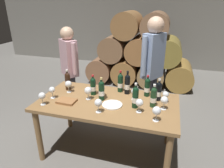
# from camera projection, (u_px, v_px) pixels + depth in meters

# --- Properties ---
(ground_plane) EXTENTS (14.00, 14.00, 0.00)m
(ground_plane) POSITION_uv_depth(u_px,v_px,m) (108.00, 150.00, 2.76)
(ground_plane) COLOR #66635E
(cellar_back_wall) EXTENTS (10.00, 0.24, 2.80)m
(cellar_back_wall) POSITION_uv_depth(u_px,v_px,m) (150.00, 19.00, 5.94)
(cellar_back_wall) COLOR slate
(cellar_back_wall) RESTS_ON ground_plane
(barrel_stack) EXTENTS (2.49, 0.90, 1.69)m
(barrel_stack) POSITION_uv_depth(u_px,v_px,m) (140.00, 54.00, 4.78)
(barrel_stack) COLOR brown
(barrel_stack) RESTS_ON ground_plane
(dining_table) EXTENTS (1.70, 0.90, 0.76)m
(dining_table) POSITION_uv_depth(u_px,v_px,m) (108.00, 108.00, 2.50)
(dining_table) COLOR olive
(dining_table) RESTS_ON ground_plane
(wine_bottle_0) EXTENTS (0.07, 0.07, 0.28)m
(wine_bottle_0) POSITION_uv_depth(u_px,v_px,m) (159.00, 91.00, 2.45)
(wine_bottle_0) COLOR black
(wine_bottle_0) RESTS_ON dining_table
(wine_bottle_1) EXTENTS (0.07, 0.07, 0.28)m
(wine_bottle_1) POSITION_uv_depth(u_px,v_px,m) (154.00, 97.00, 2.30)
(wine_bottle_1) COLOR #19381E
(wine_bottle_1) RESTS_ON dining_table
(wine_bottle_2) EXTENTS (0.07, 0.07, 0.28)m
(wine_bottle_2) POSITION_uv_depth(u_px,v_px,m) (147.00, 87.00, 2.56)
(wine_bottle_2) COLOR black
(wine_bottle_2) RESTS_ON dining_table
(wine_bottle_3) EXTENTS (0.07, 0.07, 0.29)m
(wine_bottle_3) POSITION_uv_depth(u_px,v_px,m) (68.00, 81.00, 2.75)
(wine_bottle_3) COLOR black
(wine_bottle_3) RESTS_ON dining_table
(wine_bottle_4) EXTENTS (0.07, 0.07, 0.30)m
(wine_bottle_4) POSITION_uv_depth(u_px,v_px,m) (135.00, 97.00, 2.28)
(wine_bottle_4) COLOR black
(wine_bottle_4) RESTS_ON dining_table
(wine_bottle_5) EXTENTS (0.07, 0.07, 0.27)m
(wine_bottle_5) POSITION_uv_depth(u_px,v_px,m) (93.00, 86.00, 2.60)
(wine_bottle_5) COLOR black
(wine_bottle_5) RESTS_ON dining_table
(wine_bottle_6) EXTENTS (0.07, 0.07, 0.32)m
(wine_bottle_6) POSITION_uv_depth(u_px,v_px,m) (127.00, 84.00, 2.62)
(wine_bottle_6) COLOR black
(wine_bottle_6) RESTS_ON dining_table
(wine_bottle_7) EXTENTS (0.07, 0.07, 0.30)m
(wine_bottle_7) POSITION_uv_depth(u_px,v_px,m) (120.00, 83.00, 2.69)
(wine_bottle_7) COLOR black
(wine_bottle_7) RESTS_ON dining_table
(wine_bottle_8) EXTENTS (0.07, 0.07, 0.29)m
(wine_bottle_8) POSITION_uv_depth(u_px,v_px,m) (101.00, 90.00, 2.46)
(wine_bottle_8) COLOR black
(wine_bottle_8) RESTS_ON dining_table
(wine_glass_0) EXTENTS (0.09, 0.09, 0.16)m
(wine_glass_0) POSITION_uv_depth(u_px,v_px,m) (68.00, 84.00, 2.67)
(wine_glass_0) COLOR white
(wine_glass_0) RESTS_ON dining_table
(wine_glass_1) EXTENTS (0.09, 0.09, 0.16)m
(wine_glass_1) POSITION_uv_depth(u_px,v_px,m) (98.00, 103.00, 2.18)
(wine_glass_1) COLOR white
(wine_glass_1) RESTS_ON dining_table
(wine_glass_2) EXTENTS (0.09, 0.09, 0.16)m
(wine_glass_2) POSITION_uv_depth(u_px,v_px,m) (164.00, 100.00, 2.24)
(wine_glass_2) COLOR white
(wine_glass_2) RESTS_ON dining_table
(wine_glass_3) EXTENTS (0.08, 0.08, 0.15)m
(wine_glass_3) POSITION_uv_depth(u_px,v_px,m) (52.00, 90.00, 2.51)
(wine_glass_3) COLOR white
(wine_glass_3) RESTS_ON dining_table
(wine_glass_4) EXTENTS (0.09, 0.09, 0.16)m
(wine_glass_4) POSITION_uv_depth(u_px,v_px,m) (157.00, 111.00, 2.02)
(wine_glass_4) COLOR white
(wine_glass_4) RESTS_ON dining_table
(wine_glass_5) EXTENTS (0.08, 0.08, 0.15)m
(wine_glass_5) POSITION_uv_depth(u_px,v_px,m) (166.00, 95.00, 2.39)
(wine_glass_5) COLOR white
(wine_glass_5) RESTS_ON dining_table
(wine_glass_6) EXTENTS (0.08, 0.08, 0.16)m
(wine_glass_6) POSITION_uv_depth(u_px,v_px,m) (42.00, 96.00, 2.35)
(wine_glass_6) COLOR white
(wine_glass_6) RESTS_ON dining_table
(wine_glass_7) EXTENTS (0.09, 0.09, 0.16)m
(wine_glass_7) POSITION_uv_depth(u_px,v_px,m) (88.00, 91.00, 2.47)
(wine_glass_7) COLOR white
(wine_glass_7) RESTS_ON dining_table
(wine_glass_8) EXTENTS (0.09, 0.09, 0.16)m
(wine_glass_8) POSITION_uv_depth(u_px,v_px,m) (102.00, 88.00, 2.55)
(wine_glass_8) COLOR white
(wine_glass_8) RESTS_ON dining_table
(wine_glass_9) EXTENTS (0.08, 0.08, 0.15)m
(wine_glass_9) POSITION_uv_depth(u_px,v_px,m) (134.00, 92.00, 2.46)
(wine_glass_9) COLOR white
(wine_glass_9) RESTS_ON dining_table
(wine_glass_10) EXTENTS (0.09, 0.09, 0.16)m
(wine_glass_10) POSITION_uv_depth(u_px,v_px,m) (139.00, 103.00, 2.18)
(wine_glass_10) COLOR white
(wine_glass_10) RESTS_ON dining_table
(tasting_notebook) EXTENTS (0.23, 0.17, 0.03)m
(tasting_notebook) POSITION_uv_depth(u_px,v_px,m) (67.00, 101.00, 2.44)
(tasting_notebook) COLOR #936038
(tasting_notebook) RESTS_ON dining_table
(serving_plate) EXTENTS (0.24, 0.24, 0.01)m
(serving_plate) POSITION_uv_depth(u_px,v_px,m) (112.00, 105.00, 2.37)
(serving_plate) COLOR white
(serving_plate) RESTS_ON dining_table
(sommelier_presenting) EXTENTS (0.32, 0.44, 1.72)m
(sommelier_presenting) POSITION_uv_depth(u_px,v_px,m) (153.00, 65.00, 2.90)
(sommelier_presenting) COLOR #383842
(sommelier_presenting) RESTS_ON ground_plane
(taster_seated_left) EXTENTS (0.40, 0.34, 1.54)m
(taster_seated_left) POSITION_uv_depth(u_px,v_px,m) (70.00, 66.00, 3.27)
(taster_seated_left) COLOR #383842
(taster_seated_left) RESTS_ON ground_plane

